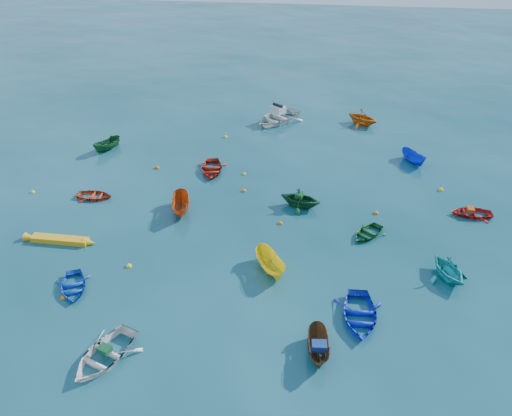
# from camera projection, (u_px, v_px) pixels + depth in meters

# --- Properties ---
(ground) EXTENTS (160.00, 160.00, 0.00)m
(ground) POSITION_uv_depth(u_px,v_px,m) (245.00, 259.00, 29.14)
(ground) COLOR #093943
(ground) RESTS_ON ground
(dinghy_blue_sw) EXTENTS (2.90, 3.28, 0.56)m
(dinghy_blue_sw) POSITION_uv_depth(u_px,v_px,m) (74.00, 289.00, 26.93)
(dinghy_blue_sw) COLOR blue
(dinghy_blue_sw) RESTS_ON ground
(dinghy_white_near) EXTENTS (3.67, 4.26, 0.74)m
(dinghy_white_near) POSITION_uv_depth(u_px,v_px,m) (105.00, 358.00, 22.91)
(dinghy_white_near) COLOR white
(dinghy_white_near) RESTS_ON ground
(sampan_brown_mid) EXTENTS (1.23, 2.76, 1.04)m
(sampan_brown_mid) POSITION_uv_depth(u_px,v_px,m) (318.00, 354.00, 23.15)
(sampan_brown_mid) COLOR brown
(sampan_brown_mid) RESTS_ON ground
(dinghy_blue_se) EXTENTS (2.64, 3.62, 0.74)m
(dinghy_blue_se) POSITION_uv_depth(u_px,v_px,m) (359.00, 318.00, 25.06)
(dinghy_blue_se) COLOR #1024CB
(dinghy_blue_se) RESTS_ON ground
(sampan_yellow_mid) EXTENTS (2.48, 3.16, 1.16)m
(sampan_yellow_mid) POSITION_uv_depth(u_px,v_px,m) (271.00, 270.00, 28.26)
(sampan_yellow_mid) COLOR yellow
(sampan_yellow_mid) RESTS_ON ground
(dinghy_green_e) EXTENTS (2.94, 3.08, 0.52)m
(dinghy_green_e) POSITION_uv_depth(u_px,v_px,m) (367.00, 235.00, 31.16)
(dinghy_green_e) COLOR #135116
(dinghy_green_e) RESTS_ON ground
(dinghy_cyan_se) EXTENTS (3.21, 3.40, 1.42)m
(dinghy_cyan_se) POSITION_uv_depth(u_px,v_px,m) (446.00, 277.00, 27.74)
(dinghy_cyan_se) COLOR teal
(dinghy_cyan_se) RESTS_ON ground
(dinghy_red_nw) EXTENTS (2.53, 1.82, 0.52)m
(dinghy_red_nw) POSITION_uv_depth(u_px,v_px,m) (95.00, 198.00, 35.01)
(dinghy_red_nw) COLOR #BA2C0F
(dinghy_red_nw) RESTS_ON ground
(sampan_orange_n) EXTENTS (1.87, 3.30, 1.20)m
(sampan_orange_n) POSITION_uv_depth(u_px,v_px,m) (182.00, 212.00, 33.47)
(sampan_orange_n) COLOR #B94311
(sampan_orange_n) RESTS_ON ground
(dinghy_green_n) EXTENTS (3.27, 3.00, 1.46)m
(dinghy_green_n) POSITION_uv_depth(u_px,v_px,m) (300.00, 206.00, 34.04)
(dinghy_green_n) COLOR #0F4421
(dinghy_green_n) RESTS_ON ground
(dinghy_red_ne) EXTENTS (2.68, 1.94, 0.55)m
(dinghy_red_ne) POSITION_uv_depth(u_px,v_px,m) (471.00, 215.00, 33.13)
(dinghy_red_ne) COLOR red
(dinghy_red_ne) RESTS_ON ground
(sampan_blue_far) EXTENTS (2.19, 2.75, 1.01)m
(sampan_blue_far) POSITION_uv_depth(u_px,v_px,m) (413.00, 162.00, 39.62)
(sampan_blue_far) COLOR #0F30C7
(sampan_blue_far) RESTS_ON ground
(dinghy_red_far) EXTENTS (2.91, 3.65, 0.68)m
(dinghy_red_far) POSITION_uv_depth(u_px,v_px,m) (212.00, 172.00, 38.30)
(dinghy_red_far) COLOR #AC1E0E
(dinghy_red_far) RESTS_ON ground
(dinghy_orange_far) EXTENTS (3.94, 3.83, 1.58)m
(dinghy_orange_far) POSITION_uv_depth(u_px,v_px,m) (362.00, 124.00, 46.14)
(dinghy_orange_far) COLOR #C46412
(dinghy_orange_far) RESTS_ON ground
(sampan_green_far) EXTENTS (2.16, 2.88, 1.05)m
(sampan_green_far) POSITION_uv_depth(u_px,v_px,m) (108.00, 150.00, 41.52)
(sampan_green_far) COLOR #10481F
(sampan_green_far) RESTS_ON ground
(kayak_yellow) EXTENTS (4.27, 0.66, 0.44)m
(kayak_yellow) POSITION_uv_depth(u_px,v_px,m) (60.00, 242.00, 30.58)
(kayak_yellow) COLOR #EDA515
(kayak_yellow) RESTS_ON ground
(motorboat_white) EXTENTS (5.78, 6.07, 1.62)m
(motorboat_white) POSITION_uv_depth(u_px,v_px,m) (277.00, 121.00, 46.71)
(motorboat_white) COLOR silver
(motorboat_white) RESTS_ON ground
(tarp_green_a) EXTENTS (0.70, 0.62, 0.28)m
(tarp_green_a) POSITION_uv_depth(u_px,v_px,m) (105.00, 349.00, 22.71)
(tarp_green_a) COLOR #124A29
(tarp_green_a) RESTS_ON dinghy_white_near
(tarp_blue_a) EXTENTS (0.72, 0.57, 0.33)m
(tarp_blue_a) POSITION_uv_depth(u_px,v_px,m) (319.00, 346.00, 22.66)
(tarp_blue_a) COLOR navy
(tarp_blue_a) RESTS_ON sampan_brown_mid
(tarp_green_b) EXTENTS (0.59, 0.70, 0.29)m
(tarp_green_b) POSITION_uv_depth(u_px,v_px,m) (299.00, 195.00, 33.60)
(tarp_green_b) COLOR #114720
(tarp_green_b) RESTS_ON dinghy_green_n
(tarp_orange_b) EXTENTS (0.45, 0.58, 0.28)m
(tarp_orange_b) POSITION_uv_depth(u_px,v_px,m) (470.00, 210.00, 32.92)
(tarp_orange_b) COLOR #B23E12
(tarp_orange_b) RESTS_ON dinghy_red_ne
(buoy_or_a) EXTENTS (0.31, 0.31, 0.31)m
(buoy_or_a) POSITION_uv_depth(u_px,v_px,m) (64.00, 298.00, 26.33)
(buoy_or_a) COLOR orange
(buoy_or_a) RESTS_ON ground
(buoy_ye_a) EXTENTS (0.34, 0.34, 0.34)m
(buoy_ye_a) POSITION_uv_depth(u_px,v_px,m) (129.00, 266.00, 28.56)
(buoy_ye_a) COLOR yellow
(buoy_ye_a) RESTS_ON ground
(buoy_or_b) EXTENTS (0.32, 0.32, 0.32)m
(buoy_or_b) POSITION_uv_depth(u_px,v_px,m) (280.00, 224.00, 32.26)
(buoy_or_b) COLOR orange
(buoy_or_b) RESTS_ON ground
(buoy_ye_b) EXTENTS (0.30, 0.30, 0.30)m
(buoy_ye_b) POSITION_uv_depth(u_px,v_px,m) (33.00, 192.00, 35.63)
(buoy_ye_b) COLOR yellow
(buoy_ye_b) RESTS_ON ground
(buoy_or_c) EXTENTS (0.37, 0.37, 0.37)m
(buoy_or_c) POSITION_uv_depth(u_px,v_px,m) (157.00, 168.00, 38.76)
(buoy_or_c) COLOR #D1530B
(buoy_or_c) RESTS_ON ground
(buoy_ye_c) EXTENTS (0.30, 0.30, 0.30)m
(buoy_ye_c) POSITION_uv_depth(u_px,v_px,m) (244.00, 174.00, 37.91)
(buoy_ye_c) COLOR yellow
(buoy_ye_c) RESTS_ON ground
(buoy_or_d) EXTENTS (0.35, 0.35, 0.35)m
(buoy_or_d) POSITION_uv_depth(u_px,v_px,m) (376.00, 214.00, 33.28)
(buoy_or_d) COLOR #E1600C
(buoy_or_d) RESTS_ON ground
(buoy_ye_d) EXTENTS (0.36, 0.36, 0.36)m
(buoy_ye_d) POSITION_uv_depth(u_px,v_px,m) (225.00, 137.00, 43.69)
(buoy_ye_d) COLOR yellow
(buoy_ye_d) RESTS_ON ground
(buoy_or_e) EXTENTS (0.33, 0.33, 0.33)m
(buoy_or_e) POSITION_uv_depth(u_px,v_px,m) (244.00, 191.00, 35.78)
(buoy_or_e) COLOR orange
(buoy_or_e) RESTS_ON ground
(buoy_ye_e) EXTENTS (0.39, 0.39, 0.39)m
(buoy_ye_e) POSITION_uv_depth(u_px,v_px,m) (441.00, 190.00, 35.88)
(buoy_ye_e) COLOR gold
(buoy_ye_e) RESTS_ON ground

